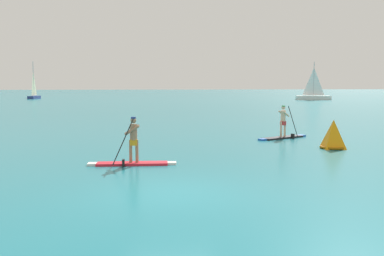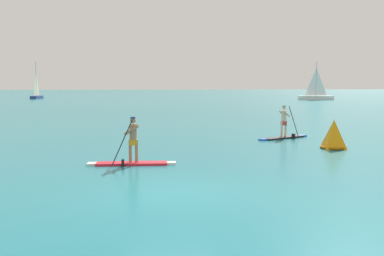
% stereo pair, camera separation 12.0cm
% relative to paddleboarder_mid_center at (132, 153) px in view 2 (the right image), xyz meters
% --- Properties ---
extents(ground, '(440.00, 440.00, 0.00)m').
position_rel_paddleboarder_mid_center_xyz_m(ground, '(1.13, -4.17, -0.44)').
color(ground, '#1E727F').
extents(paddleboarder_mid_center, '(3.23, 0.82, 1.81)m').
position_rel_paddleboarder_mid_center_xyz_m(paddleboarder_mid_center, '(0.00, 0.00, 0.00)').
color(paddleboarder_mid_center, red).
rests_on(paddleboarder_mid_center, ground).
extents(paddleboarder_far_right, '(3.15, 1.92, 1.84)m').
position_rel_paddleboarder_mid_center_xyz_m(paddleboarder_far_right, '(8.03, 6.72, -0.02)').
color(paddleboarder_far_right, black).
rests_on(paddleboarder_far_right, ground).
extents(race_marker_buoy, '(1.35, 1.35, 1.32)m').
position_rel_paddleboarder_mid_center_xyz_m(race_marker_buoy, '(9.07, 2.89, 0.15)').
color(race_marker_buoy, orange).
rests_on(race_marker_buoy, ground).
extents(sailboat_left_horizon, '(1.72, 4.45, 7.41)m').
position_rel_paddleboarder_mid_center_xyz_m(sailboat_left_horizon, '(-20.59, 73.87, 0.54)').
color(sailboat_left_horizon, navy).
rests_on(sailboat_left_horizon, ground).
extents(sailboat_right_horizon, '(6.47, 2.91, 6.99)m').
position_rel_paddleboarder_mid_center_xyz_m(sailboat_right_horizon, '(32.64, 60.85, 0.32)').
color(sailboat_right_horizon, white).
rests_on(sailboat_right_horizon, ground).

